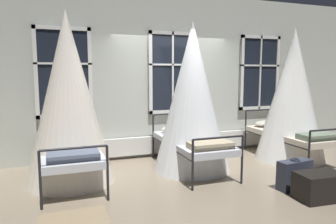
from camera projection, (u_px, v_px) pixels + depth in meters
ground at (192, 168)px, 5.77m from camera, size 18.88×18.88×0.00m
back_wall_with_windows at (171, 75)px, 6.65m from camera, size 9.56×0.10×3.39m
window_bank at (173, 109)px, 6.62m from camera, size 5.36×0.10×2.53m
cot_first at (69, 100)px, 4.90m from camera, size 1.37×1.99×2.72m
cot_second at (192, 99)px, 5.56m from camera, size 1.37×1.99×2.65m
cot_third at (292, 97)px, 6.26m from camera, size 1.37×1.99×2.63m
rug_first at (74, 219)px, 3.73m from camera, size 0.82×0.59×0.01m
suitcase_dark at (295, 174)px, 4.71m from camera, size 0.58×0.27×0.47m
travel_trunk at (320, 186)px, 4.32m from camera, size 0.67×0.44×0.38m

